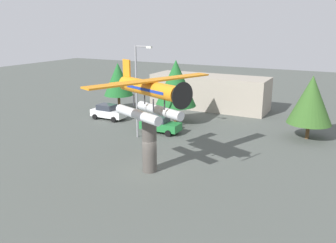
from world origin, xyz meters
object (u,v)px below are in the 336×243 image
tree_center_back (311,100)px  storefront_building (209,92)px  floatplane_monument (150,95)px  car_near_white (108,112)px  display_pedestal (149,145)px  car_mid_green (160,124)px  streetlight_primary (138,86)px  tree_west (118,79)px  tree_east (176,83)px

tree_center_back → storefront_building: bearing=149.4°
floatplane_monument → tree_center_back: (9.52, 14.10, -2.05)m
car_near_white → storefront_building: bearing=52.6°
display_pedestal → storefront_building: bearing=99.8°
car_mid_green → streetlight_primary: 5.02m
car_near_white → display_pedestal: bearing=-41.9°
display_pedestal → car_mid_green: (-4.18, 9.16, -1.26)m
floatplane_monument → tree_center_back: bearing=78.5°
display_pedestal → tree_west: bearing=131.7°
car_near_white → tree_west: (-1.88, 4.87, 3.09)m
floatplane_monument → car_near_white: 17.32m
storefront_building → tree_east: bearing=-93.6°
display_pedestal → tree_west: (-14.11, 15.85, 1.83)m
floatplane_monument → tree_west: size_ratio=1.65×
streetlight_primary → storefront_building: (1.45, 15.25, -2.97)m
floatplane_monument → streetlight_primary: (-5.36, 6.80, -0.80)m
car_mid_green → storefront_building: (0.39, 12.84, 1.30)m
floatplane_monument → tree_east: bearing=131.3°
streetlight_primary → tree_east: (0.89, 6.35, -0.55)m
storefront_building → tree_east: size_ratio=2.15×
streetlight_primary → tree_center_back: streetlight_primary is taller
tree_west → display_pedestal: bearing=-48.3°
car_mid_green → tree_west: bearing=146.0°
storefront_building → tree_west: tree_west is taller
storefront_building → tree_center_back: 15.71m
floatplane_monument → tree_center_back: 17.14m
streetlight_primary → car_mid_green: bearing=66.2°
car_near_white → tree_center_back: bearing=8.0°
display_pedestal → floatplane_monument: (0.12, -0.05, 3.81)m
streetlight_primary → tree_center_back: (14.89, 7.31, -1.25)m
streetlight_primary → tree_west: bearing=134.2°
tree_west → tree_east: size_ratio=0.85×
car_near_white → streetlight_primary: size_ratio=0.47×
streetlight_primary → tree_east: size_ratio=1.26×
car_mid_green → tree_center_back: tree_center_back is taller
car_near_white → tree_west: size_ratio=0.69×
storefront_building → streetlight_primary: bearing=-95.4°
tree_west → car_mid_green: bearing=-34.0°
display_pedestal → tree_center_back: bearing=55.5°
floatplane_monument → tree_west: floatplane_monument is taller
display_pedestal → car_near_white: display_pedestal is taller
streetlight_primary → tree_east: bearing=82.0°
car_near_white → car_mid_green: bearing=-12.8°
tree_center_back → floatplane_monument: bearing=-124.0°
car_mid_green → tree_west: size_ratio=0.69×
car_mid_green → tree_center_back: (13.83, 4.90, 3.02)m
tree_east → storefront_building: bearing=86.4°
tree_center_back → tree_west: bearing=175.7°
car_mid_green → storefront_building: size_ratio=0.27×
floatplane_monument → car_near_white: (-12.35, 11.03, -5.07)m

